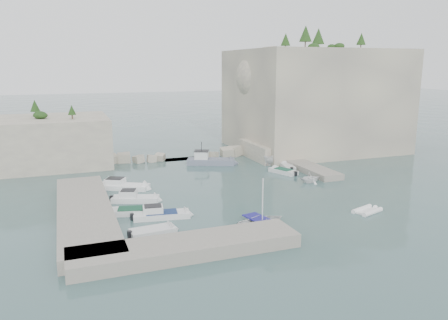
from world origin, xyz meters
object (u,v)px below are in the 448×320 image
object	(u,v)px
tender_east_d	(278,164)
tender_east_a	(310,182)
motorboat_d	(162,218)
motorboat_a	(123,189)
motorboat_b	(136,201)
tender_east_c	(287,168)
work_boat	(211,164)
tender_east_b	(283,173)
inflatable_dinghy	(367,212)
motorboat_c	(131,214)
rowboat	(262,225)
motorboat_e	(153,234)

from	to	relation	value
tender_east_d	tender_east_a	bearing A→B (deg)	170.23
motorboat_d	motorboat_a	bearing A→B (deg)	108.64
motorboat_b	tender_east_c	size ratio (longest dim) A/B	1.29
tender_east_d	motorboat_a	bearing A→B (deg)	97.91
work_boat	motorboat_a	bearing A→B (deg)	-124.36
tender_east_b	tender_east_c	size ratio (longest dim) A/B	1.07
motorboat_b	inflatable_dinghy	bearing A→B (deg)	-9.34
motorboat_d	tender_east_c	distance (m)	25.67
motorboat_c	rowboat	bearing A→B (deg)	-21.09
tender_east_d	rowboat	bearing A→B (deg)	144.70
tender_east_b	work_boat	distance (m)	11.46
motorboat_d	tender_east_d	world-z (taller)	tender_east_d
motorboat_b	tender_east_d	size ratio (longest dim) A/B	1.11
motorboat_c	tender_east_c	bearing A→B (deg)	39.93
tender_east_a	work_boat	world-z (taller)	work_boat
motorboat_e	tender_east_a	distance (m)	24.31
tender_east_c	inflatable_dinghy	bearing A→B (deg)	-173.09
motorboat_a	inflatable_dinghy	size ratio (longest dim) A/B	2.10
tender_east_a	tender_east_c	size ratio (longest dim) A/B	0.67
motorboat_b	work_boat	distance (m)	19.70
motorboat_e	tender_east_c	bearing A→B (deg)	32.67
work_boat	tender_east_c	bearing A→B (deg)	-10.42
work_boat	tender_east_a	bearing A→B (deg)	-35.67
motorboat_e	tender_east_c	size ratio (longest dim) A/B	1.01
tender_east_c	tender_east_d	bearing A→B (deg)	13.66
motorboat_a	motorboat_e	xyz separation A→B (m)	(0.48, -15.51, 0.00)
motorboat_c	inflatable_dinghy	world-z (taller)	motorboat_c
motorboat_e	tender_east_b	distance (m)	26.32
tender_east_c	motorboat_a	bearing A→B (deg)	107.95
motorboat_b	tender_east_b	xyz separation A→B (m)	(21.01, 5.66, 0.00)
motorboat_d	tender_east_a	distance (m)	21.38
tender_east_c	motorboat_e	bearing A→B (deg)	139.88
motorboat_e	inflatable_dinghy	size ratio (longest dim) A/B	1.33
motorboat_e	tender_east_d	size ratio (longest dim) A/B	0.87
motorboat_b	inflatable_dinghy	world-z (taller)	motorboat_b
motorboat_e	tender_east_a	xyz separation A→B (m)	(22.04, 10.24, 0.00)
motorboat_a	motorboat_e	size ratio (longest dim) A/B	1.58
motorboat_b	motorboat_e	xyz separation A→B (m)	(-0.13, -10.02, 0.00)
motorboat_a	work_boat	bearing A→B (deg)	60.56
motorboat_c	tender_east_d	xyz separation A→B (m)	(23.94, 14.69, 0.00)
rowboat	tender_east_b	bearing A→B (deg)	-45.24
tender_east_a	motorboat_d	bearing A→B (deg)	108.63
rowboat	tender_east_c	world-z (taller)	rowboat
motorboat_b	rowboat	xyz separation A→B (m)	(9.73, -11.42, 0.00)
motorboat_d	rowboat	xyz separation A→B (m)	(8.23, -5.27, 0.00)
motorboat_b	tender_east_c	bearing A→B (deg)	38.85
motorboat_a	tender_east_a	distance (m)	23.13
rowboat	inflatable_dinghy	world-z (taller)	rowboat
tender_east_a	motorboat_e	bearing A→B (deg)	116.20
motorboat_d	tender_east_c	world-z (taller)	motorboat_d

